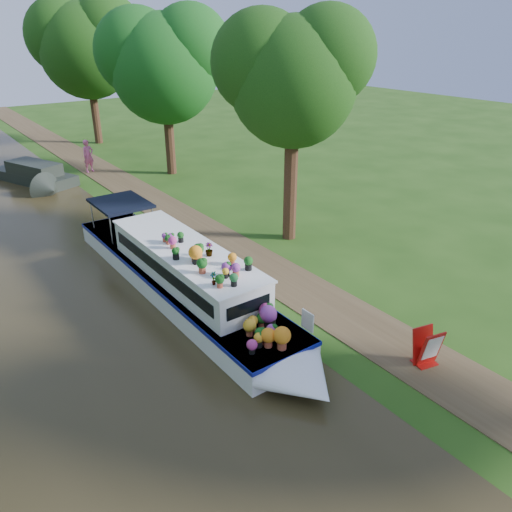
# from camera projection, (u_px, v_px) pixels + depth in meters

# --- Properties ---
(ground) EXTENTS (100.00, 100.00, 0.00)m
(ground) POSITION_uv_depth(u_px,v_px,m) (259.00, 290.00, 16.98)
(ground) COLOR #1F4210
(ground) RESTS_ON ground
(canal_water) EXTENTS (10.00, 100.00, 0.02)m
(canal_water) POSITION_uv_depth(u_px,v_px,m) (84.00, 352.00, 13.77)
(canal_water) COLOR #2C2513
(canal_water) RESTS_ON ground
(towpath) EXTENTS (2.20, 100.00, 0.03)m
(towpath) POSITION_uv_depth(u_px,v_px,m) (286.00, 280.00, 17.62)
(towpath) COLOR #463620
(towpath) RESTS_ON ground
(plant_boat) EXTENTS (2.29, 13.52, 2.28)m
(plant_boat) POSITION_uv_depth(u_px,v_px,m) (187.00, 276.00, 16.06)
(plant_boat) COLOR white
(plant_boat) RESTS_ON canal_water
(tree_near_overhang) EXTENTS (5.52, 5.28, 8.99)m
(tree_near_overhang) POSITION_uv_depth(u_px,v_px,m) (292.00, 73.00, 18.47)
(tree_near_overhang) COLOR #331D11
(tree_near_overhang) RESTS_ON ground
(tree_near_mid) EXTENTS (6.90, 6.60, 9.40)m
(tree_near_mid) POSITION_uv_depth(u_px,v_px,m) (163.00, 60.00, 27.71)
(tree_near_mid) COLOR #331D11
(tree_near_mid) RESTS_ON ground
(tree_near_far) EXTENTS (7.59, 7.26, 10.30)m
(tree_near_far) POSITION_uv_depth(u_px,v_px,m) (85.00, 43.00, 35.24)
(tree_near_far) COLOR #331D11
(tree_near_far) RESTS_ON ground
(second_boat) EXTENTS (3.76, 6.74, 1.22)m
(second_boat) POSITION_uv_depth(u_px,v_px,m) (35.00, 175.00, 28.20)
(second_boat) COLOR black
(second_boat) RESTS_ON canal_water
(sandwich_board) EXTENTS (0.68, 0.64, 1.03)m
(sandwich_board) POSITION_uv_depth(u_px,v_px,m) (427.00, 349.00, 13.09)
(sandwich_board) COLOR #B1100C
(sandwich_board) RESTS_ON towpath
(pedestrian_pink) EXTENTS (0.81, 0.65, 1.95)m
(pedestrian_pink) POSITION_uv_depth(u_px,v_px,m) (88.00, 156.00, 30.17)
(pedestrian_pink) COLOR #C35095
(pedestrian_pink) RESTS_ON towpath
(verge_plant) EXTENTS (0.38, 0.33, 0.43)m
(verge_plant) POSITION_uv_depth(u_px,v_px,m) (189.00, 249.00, 19.57)
(verge_plant) COLOR #216F22
(verge_plant) RESTS_ON ground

